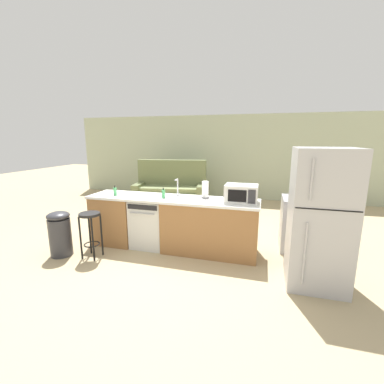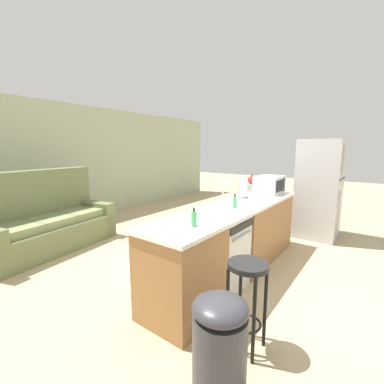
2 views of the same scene
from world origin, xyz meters
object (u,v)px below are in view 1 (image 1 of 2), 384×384
paper_towel_roll (205,190)px  couch (171,191)px  stove_range (304,224)px  dish_soap_bottle (115,191)px  trash_bin (60,233)px  microwave (241,194)px  soap_bottle (163,194)px  kettle (296,192)px  refrigerator (320,219)px  dishwasher (150,223)px  bar_stool (90,226)px

paper_towel_roll → couch: 3.24m
stove_range → dish_soap_bottle: (-3.21, -0.65, 0.52)m
trash_bin → couch: (0.57, 3.65, 0.02)m
microwave → couch: 3.71m
paper_towel_roll → dish_soap_bottle: size_ratio=1.60×
soap_bottle → kettle: bearing=18.8°
refrigerator → paper_towel_roll: size_ratio=6.30×
refrigerator → trash_bin: refrigerator is taller
couch → trash_bin: bearing=-98.8°
dishwasher → trash_bin: 1.46m
microwave → dish_soap_bottle: size_ratio=2.84×
stove_range → trash_bin: bearing=-161.1°
stove_range → refrigerator: bearing=-90.0°
dishwasher → bar_stool: size_ratio=1.14×
couch → paper_towel_roll: bearing=-59.1°
microwave → paper_towel_roll: (-0.61, 0.16, -0.00)m
refrigerator → microwave: refrigerator is taller
dishwasher → refrigerator: (2.60, -0.55, 0.47)m
paper_towel_roll → dish_soap_bottle: bearing=-170.8°
trash_bin → couch: bearing=81.2°
soap_bottle → paper_towel_roll: bearing=17.3°
dishwasher → soap_bottle: soap_bottle is taller
dish_soap_bottle → couch: (-0.07, 2.98, -0.58)m
stove_range → kettle: kettle is taller
soap_bottle → refrigerator: bearing=-12.1°
microwave → bar_stool: size_ratio=0.68×
soap_bottle → kettle: size_ratio=0.86×
paper_towel_roll → microwave: bearing=-14.4°
microwave → trash_bin: (-2.81, -0.76, -0.66)m
refrigerator → bar_stool: bearing=-177.5°
microwave → couch: bearing=127.9°
stove_range → refrigerator: refrigerator is taller
soap_bottle → bar_stool: soap_bottle is taller
stove_range → microwave: size_ratio=1.80×
dishwasher → paper_towel_roll: size_ratio=2.98×
trash_bin → stove_range: bearing=18.9°
soap_bottle → dish_soap_bottle: size_ratio=1.00×
dishwasher → kettle: (2.43, 0.68, 0.56)m
refrigerator → paper_towel_roll: 1.80m
microwave → soap_bottle: 1.29m
dishwasher → bar_stool: dishwasher is taller
trash_bin → dishwasher: bearing=31.6°
soap_bottle → trash_bin: size_ratio=0.24×
stove_range → bar_stool: bearing=-159.4°
dishwasher → paper_towel_roll: 1.15m
stove_range → bar_stool: 3.54m
refrigerator → dish_soap_bottle: refrigerator is taller
kettle → paper_towel_roll: bearing=-160.6°
microwave → soap_bottle: microwave is taller
refrigerator → couch: size_ratio=0.84×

